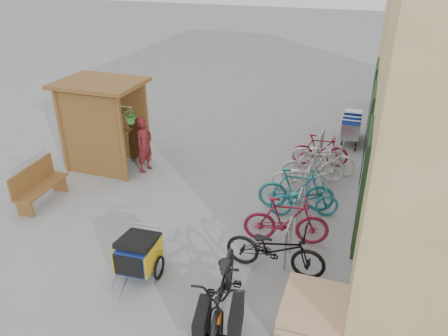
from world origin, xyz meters
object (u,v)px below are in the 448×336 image
(kiosk, at_px, (100,113))
(child_trailer, at_px, (138,253))
(bike_3, at_px, (296,190))
(cargo_bike, at_px, (224,291))
(bike_6, at_px, (323,156))
(pallet_stack, at_px, (313,311))
(bike_7, at_px, (320,151))
(shopping_carts, at_px, (352,124))
(person_kiosk, at_px, (144,145))
(bike_4, at_px, (303,176))
(bike_1, at_px, (286,221))
(bench, at_px, (38,184))
(bike_2, at_px, (304,200))
(bike_5, at_px, (313,165))
(bike_0, at_px, (275,249))

(kiosk, bearing_deg, child_trailer, -50.60)
(bike_3, bearing_deg, cargo_bike, 162.75)
(bike_6, bearing_deg, child_trailer, 160.76)
(cargo_bike, height_order, bike_6, cargo_bike)
(pallet_stack, xyz_separation_m, bike_7, (-0.68, 5.76, 0.25))
(shopping_carts, xyz_separation_m, bike_7, (-0.68, -2.00, -0.12))
(shopping_carts, distance_m, child_trailer, 8.27)
(shopping_carts, relative_size, bike_7, 0.99)
(cargo_bike, relative_size, bike_3, 1.35)
(kiosk, height_order, cargo_bike, kiosk)
(person_kiosk, xyz_separation_m, bike_6, (4.53, 1.47, -0.30))
(shopping_carts, xyz_separation_m, bike_6, (-0.57, -2.32, -0.12))
(pallet_stack, height_order, person_kiosk, person_kiosk)
(shopping_carts, bearing_deg, bike_4, -104.00)
(cargo_bike, relative_size, bike_1, 1.35)
(bench, relative_size, shopping_carts, 1.00)
(bike_2, bearing_deg, child_trailer, 121.73)
(bike_4, relative_size, bike_6, 0.88)
(child_trailer, distance_m, bike_1, 2.98)
(bike_5, height_order, bike_7, bike_5)
(bike_6, bearing_deg, person_kiosk, 115.33)
(shopping_carts, bearing_deg, bike_5, -103.30)
(kiosk, bearing_deg, bench, -100.26)
(bike_5, distance_m, bike_7, 1.05)
(bike_2, height_order, bike_4, bike_2)
(bench, xyz_separation_m, shopping_carts, (6.68, 6.10, 0.09))
(pallet_stack, bearing_deg, bike_7, 96.77)
(pallet_stack, bearing_deg, bike_5, 98.73)
(kiosk, distance_m, bike_5, 5.72)
(kiosk, distance_m, pallet_stack, 7.50)
(bike_6, bearing_deg, kiosk, 112.78)
(bike_4, bearing_deg, shopping_carts, -27.62)
(cargo_bike, bearing_deg, bike_5, 72.18)
(person_kiosk, bearing_deg, shopping_carts, -42.39)
(pallet_stack, height_order, bike_1, bike_1)
(bike_6, distance_m, bike_7, 0.33)
(bench, bearing_deg, bike_5, 24.02)
(bike_0, relative_size, bike_1, 1.08)
(bike_0, height_order, bike_7, bike_0)
(shopping_carts, relative_size, child_trailer, 1.07)
(bike_1, bearing_deg, shopping_carts, -19.02)
(bike_7, bearing_deg, pallet_stack, 177.40)
(shopping_carts, relative_size, bike_3, 0.89)
(bike_4, bearing_deg, bench, 100.12)
(bench, distance_m, bike_4, 6.33)
(cargo_bike, distance_m, bike_4, 4.64)
(bike_1, relative_size, bike_5, 1.05)
(bike_1, height_order, bike_6, bike_1)
(pallet_stack, height_order, bench, bench)
(bike_6, bearing_deg, bike_1, -177.42)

